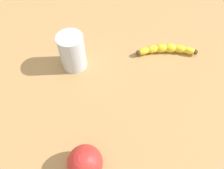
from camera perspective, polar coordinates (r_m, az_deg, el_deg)
The scene contains 4 objects.
wooden_tabletop at distance 68.28cm, azimuth 4.68°, elevation 1.00°, with size 120.00×120.00×3.00cm, color tan.
banana at distance 75.16cm, azimuth 14.41°, elevation 9.23°, with size 20.03×8.57×3.06cm.
smoothie_glass at distance 67.07cm, azimuth -10.63°, elevation 8.55°, with size 7.99×7.99×12.12cm.
apple_fruit at distance 51.65cm, azimuth -7.32°, elevation -20.24°, with size 8.28×8.28×8.28cm, color red.
Camera 1 is at (-18.20, -35.58, 56.86)cm, focal length 33.84 mm.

